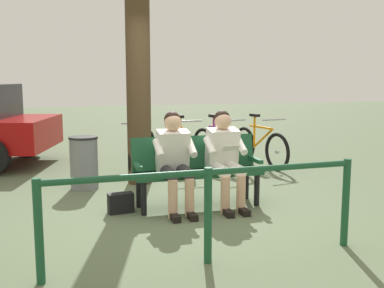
{
  "coord_description": "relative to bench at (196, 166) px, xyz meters",
  "views": [
    {
      "loc": [
        1.27,
        5.32,
        1.63
      ],
      "look_at": [
        -0.26,
        -0.42,
        0.75
      ],
      "focal_mm": 43.43,
      "sensor_mm": 36.0,
      "label": 1
    }
  ],
  "objects": [
    {
      "name": "railing_fence",
      "position": [
        0.39,
        1.8,
        0.08
      ],
      "size": [
        2.86,
        0.2,
        0.85
      ],
      "rotation": [
        0.0,
        0.0,
        0.05
      ],
      "color": "#194C2D",
      "rests_on": "ground"
    },
    {
      "name": "ground_plane",
      "position": [
        0.26,
        0.2,
        -0.51
      ],
      "size": [
        40.0,
        40.0,
        0.0
      ],
      "primitive_type": "plane",
      "color": "#566647"
    },
    {
      "name": "person_companion",
      "position": [
        0.32,
        0.17,
        0.16
      ],
      "size": [
        0.5,
        0.77,
        1.2
      ],
      "rotation": [
        0.0,
        0.0,
        0.02
      ],
      "color": "white",
      "rests_on": "ground"
    },
    {
      "name": "bicycle_silver",
      "position": [
        -0.39,
        -2.3,
        -0.15
      ],
      "size": [
        0.48,
        1.68,
        0.94
      ],
      "rotation": [
        0.0,
        0.0,
        1.55
      ],
      "color": "black",
      "rests_on": "ground"
    },
    {
      "name": "bicycle_purple",
      "position": [
        0.35,
        -2.08,
        -0.15
      ],
      "size": [
        0.74,
        1.57,
        0.94
      ],
      "rotation": [
        0.0,
        0.0,
        1.18
      ],
      "color": "black",
      "rests_on": "ground"
    },
    {
      "name": "bicycle_green",
      "position": [
        -1.04,
        -2.22,
        -0.15
      ],
      "size": [
        0.66,
        1.61,
        0.94
      ],
      "rotation": [
        0.0,
        0.0,
        1.9
      ],
      "color": "black",
      "rests_on": "ground"
    },
    {
      "name": "litter_bin",
      "position": [
        1.34,
        -1.24,
        -0.12
      ],
      "size": [
        0.42,
        0.42,
        0.76
      ],
      "color": "slate",
      "rests_on": "ground"
    },
    {
      "name": "bicycle_black",
      "position": [
        -1.8,
        -2.18,
        -0.15
      ],
      "size": [
        0.52,
        1.66,
        0.94
      ],
      "rotation": [
        0.0,
        0.0,
        1.78
      ],
      "color": "black",
      "rests_on": "ground"
    },
    {
      "name": "bench",
      "position": [
        0.0,
        0.0,
        0.0
      ],
      "size": [
        1.61,
        0.52,
        0.87
      ],
      "rotation": [
        0.0,
        0.0,
        0.02
      ],
      "color": "#194C2D",
      "rests_on": "ground"
    },
    {
      "name": "person_reading",
      "position": [
        -0.32,
        0.16,
        0.16
      ],
      "size": [
        0.5,
        0.77,
        1.2
      ],
      "rotation": [
        0.0,
        0.0,
        0.02
      ],
      "color": "white",
      "rests_on": "ground"
    },
    {
      "name": "tree_trunk",
      "position": [
        0.51,
        -1.4,
        1.48
      ],
      "size": [
        0.36,
        0.36,
        3.98
      ],
      "primitive_type": "cylinder",
      "color": "#4C3823",
      "rests_on": "ground"
    },
    {
      "name": "handbag",
      "position": [
        0.97,
        0.1,
        -0.39
      ],
      "size": [
        0.32,
        0.18,
        0.24
      ],
      "primitive_type": "cube",
      "rotation": [
        0.0,
        0.0,
        0.14
      ],
      "color": "black",
      "rests_on": "ground"
    }
  ]
}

